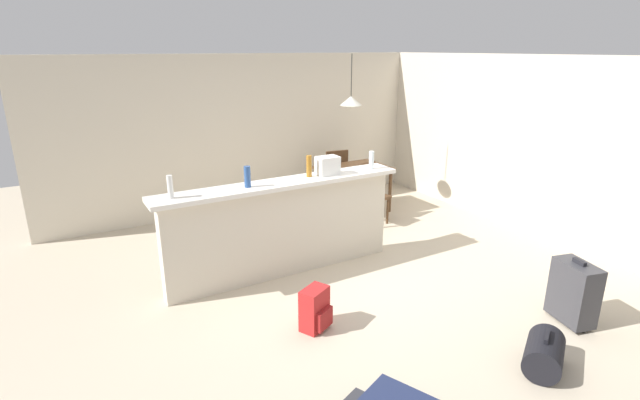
{
  "coord_description": "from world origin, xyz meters",
  "views": [
    {
      "loc": [
        -2.89,
        -4.19,
        2.59
      ],
      "look_at": [
        -0.02,
        0.75,
        0.74
      ],
      "focal_mm": 26.62,
      "sensor_mm": 36.0,
      "label": 1
    }
  ],
  "objects_px": {
    "bottle_amber": "(309,166)",
    "dining_chair_near_partition": "(369,190)",
    "backpack_red": "(315,310)",
    "bottle_white": "(170,187)",
    "dining_table": "(354,173)",
    "bottle_clear": "(371,160)",
    "pendant_lamp": "(351,101)",
    "duffel_bag_black": "(544,354)",
    "grocery_bag": "(328,166)",
    "bottle_blue": "(247,177)",
    "suitcase_upright_charcoal": "(574,292)",
    "dining_chair_far_side": "(335,173)"
  },
  "relations": [
    {
      "from": "bottle_amber",
      "to": "suitcase_upright_charcoal",
      "type": "relative_size",
      "value": 0.38
    },
    {
      "from": "duffel_bag_black",
      "to": "dining_table",
      "type": "bearing_deg",
      "value": 77.84
    },
    {
      "from": "bottle_blue",
      "to": "dining_chair_near_partition",
      "type": "bearing_deg",
      "value": 21.7
    },
    {
      "from": "dining_chair_near_partition",
      "to": "backpack_red",
      "type": "bearing_deg",
      "value": -135.42
    },
    {
      "from": "bottle_white",
      "to": "bottle_blue",
      "type": "relative_size",
      "value": 1.03
    },
    {
      "from": "suitcase_upright_charcoal",
      "to": "duffel_bag_black",
      "type": "distance_m",
      "value": 0.94
    },
    {
      "from": "bottle_white",
      "to": "pendant_lamp",
      "type": "xyz_separation_m",
      "value": [
        3.18,
        1.53,
        0.54
      ]
    },
    {
      "from": "bottle_blue",
      "to": "dining_chair_far_side",
      "type": "relative_size",
      "value": 0.25
    },
    {
      "from": "bottle_blue",
      "to": "bottle_amber",
      "type": "xyz_separation_m",
      "value": [
        0.79,
        0.05,
        0.01
      ]
    },
    {
      "from": "grocery_bag",
      "to": "bottle_clear",
      "type": "bearing_deg",
      "value": -2.17
    },
    {
      "from": "grocery_bag",
      "to": "duffel_bag_black",
      "type": "distance_m",
      "value": 2.97
    },
    {
      "from": "bottle_amber",
      "to": "suitcase_upright_charcoal",
      "type": "height_order",
      "value": "bottle_amber"
    },
    {
      "from": "pendant_lamp",
      "to": "duffel_bag_black",
      "type": "xyz_separation_m",
      "value": [
        -0.86,
        -4.24,
        -1.65
      ]
    },
    {
      "from": "bottle_white",
      "to": "pendant_lamp",
      "type": "relative_size",
      "value": 0.29
    },
    {
      "from": "grocery_bag",
      "to": "backpack_red",
      "type": "height_order",
      "value": "grocery_bag"
    },
    {
      "from": "bottle_amber",
      "to": "dining_chair_far_side",
      "type": "height_order",
      "value": "bottle_amber"
    },
    {
      "from": "bottle_blue",
      "to": "duffel_bag_black",
      "type": "bearing_deg",
      "value": -60.87
    },
    {
      "from": "bottle_amber",
      "to": "dining_chair_near_partition",
      "type": "bearing_deg",
      "value": 29.79
    },
    {
      "from": "bottle_blue",
      "to": "bottle_clear",
      "type": "distance_m",
      "value": 1.65
    },
    {
      "from": "bottle_clear",
      "to": "dining_chair_far_side",
      "type": "height_order",
      "value": "bottle_clear"
    },
    {
      "from": "grocery_bag",
      "to": "duffel_bag_black",
      "type": "bearing_deg",
      "value": -79.96
    },
    {
      "from": "bottle_white",
      "to": "bottle_clear",
      "type": "bearing_deg",
      "value": -0.39
    },
    {
      "from": "bottle_blue",
      "to": "duffel_bag_black",
      "type": "height_order",
      "value": "bottle_blue"
    },
    {
      "from": "grocery_bag",
      "to": "dining_chair_far_side",
      "type": "relative_size",
      "value": 0.28
    },
    {
      "from": "suitcase_upright_charcoal",
      "to": "backpack_red",
      "type": "distance_m",
      "value": 2.51
    },
    {
      "from": "bottle_amber",
      "to": "pendant_lamp",
      "type": "bearing_deg",
      "value": 43.5
    },
    {
      "from": "bottle_white",
      "to": "bottle_clear",
      "type": "xyz_separation_m",
      "value": [
        2.47,
        -0.02,
        -0.01
      ]
    },
    {
      "from": "dining_chair_near_partition",
      "to": "pendant_lamp",
      "type": "xyz_separation_m",
      "value": [
        0.05,
        0.62,
        1.28
      ]
    },
    {
      "from": "grocery_bag",
      "to": "dining_chair_far_side",
      "type": "bearing_deg",
      "value": 56.1
    },
    {
      "from": "bottle_white",
      "to": "dining_table",
      "type": "bearing_deg",
      "value": 24.63
    },
    {
      "from": "pendant_lamp",
      "to": "duffel_bag_black",
      "type": "distance_m",
      "value": 4.63
    },
    {
      "from": "bottle_white",
      "to": "grocery_bag",
      "type": "distance_m",
      "value": 1.84
    },
    {
      "from": "bottle_blue",
      "to": "dining_chair_far_side",
      "type": "height_order",
      "value": "bottle_blue"
    },
    {
      "from": "bottle_amber",
      "to": "grocery_bag",
      "type": "distance_m",
      "value": 0.24
    },
    {
      "from": "dining_chair_near_partition",
      "to": "duffel_bag_black",
      "type": "bearing_deg",
      "value": -102.59
    },
    {
      "from": "bottle_white",
      "to": "dining_chair_far_side",
      "type": "bearing_deg",
      "value": 32.53
    },
    {
      "from": "bottle_white",
      "to": "pendant_lamp",
      "type": "bearing_deg",
      "value": 25.68
    },
    {
      "from": "dining_chair_far_side",
      "to": "suitcase_upright_charcoal",
      "type": "relative_size",
      "value": 1.39
    },
    {
      "from": "backpack_red",
      "to": "grocery_bag",
      "type": "bearing_deg",
      "value": 54.62
    },
    {
      "from": "bottle_white",
      "to": "bottle_amber",
      "type": "height_order",
      "value": "bottle_amber"
    },
    {
      "from": "bottle_white",
      "to": "duffel_bag_black",
      "type": "relative_size",
      "value": 0.42
    },
    {
      "from": "suitcase_upright_charcoal",
      "to": "backpack_red",
      "type": "relative_size",
      "value": 1.6
    },
    {
      "from": "bottle_white",
      "to": "grocery_bag",
      "type": "height_order",
      "value": "bottle_white"
    },
    {
      "from": "bottle_blue",
      "to": "dining_table",
      "type": "bearing_deg",
      "value": 31.75
    },
    {
      "from": "bottle_white",
      "to": "bottle_clear",
      "type": "distance_m",
      "value": 2.47
    },
    {
      "from": "bottle_white",
      "to": "dining_table",
      "type": "relative_size",
      "value": 0.22
    },
    {
      "from": "bottle_clear",
      "to": "grocery_bag",
      "type": "xyz_separation_m",
      "value": [
        -0.62,
        0.02,
        -0.0
      ]
    },
    {
      "from": "pendant_lamp",
      "to": "duffel_bag_black",
      "type": "height_order",
      "value": "pendant_lamp"
    },
    {
      "from": "backpack_red",
      "to": "bottle_blue",
      "type": "bearing_deg",
      "value": 97.23
    },
    {
      "from": "backpack_red",
      "to": "dining_chair_near_partition",
      "type": "bearing_deg",
      "value": 44.58
    }
  ]
}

